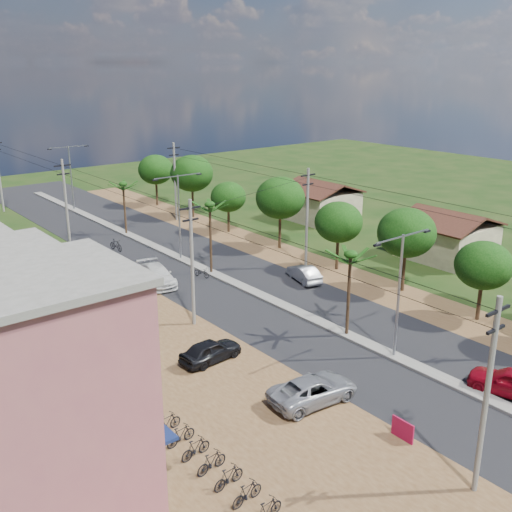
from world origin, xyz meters
The scene contains 35 objects.
ground centered at (0.00, 0.00, 0.00)m, with size 160.00×160.00×0.00m, color black.
road centered at (0.00, 15.00, 0.02)m, with size 12.00×110.00×0.04m, color black.
median centered at (0.00, 18.00, 0.09)m, with size 1.00×90.00×0.18m, color #605E56.
dirt_lot_west centered at (-15.00, 8.00, 0.02)m, with size 18.00×46.00×0.04m, color #50351B.
dirt_shoulder_east centered at (8.50, 15.00, 0.01)m, with size 5.00×90.00×0.03m, color #50351B.
shophouse_pink centered at (-21.98, 0.00, 5.16)m, with size 9.00×6.40×10.30m.
house_east_near centered at (20.00, 10.00, 2.39)m, with size 7.60×7.50×4.60m.
house_east_far centered at (21.00, 28.00, 2.39)m, with size 7.60×7.50×4.60m.
tree_east_b centered at (9.30, 0.00, 4.11)m, with size 4.00×4.00×5.83m.
tree_east_c centered at (9.70, 7.00, 4.86)m, with size 4.60×4.60×6.83m.
tree_east_d centered at (9.40, 14.00, 4.34)m, with size 4.20×4.20×6.13m.
tree_east_e centered at (9.60, 22.00, 5.09)m, with size 4.80×4.80×7.14m.
tree_east_f centered at (9.20, 30.00, 3.89)m, with size 3.80×3.80×5.52m.
tree_east_g centered at (9.80, 38.00, 5.24)m, with size 5.00×5.00×7.38m.
tree_east_h centered at (9.50, 46.00, 4.64)m, with size 4.40×4.40×6.52m.
palm_median_near centered at (0.00, 4.00, 5.54)m, with size 2.00×2.00×6.15m.
palm_median_mid centered at (0.00, 20.00, 5.90)m, with size 2.00×2.00×6.55m.
palm_median_far centered at (0.00, 36.00, 5.26)m, with size 2.00×2.00×5.85m.
streetlight_near centered at (0.00, 0.00, 4.79)m, with size 5.10×0.18×8.00m.
streetlight_mid centered at (0.00, 25.00, 4.79)m, with size 5.10×0.18×8.00m.
streetlight_far centered at (0.00, 50.00, 4.79)m, with size 5.10×0.18×8.00m.
utility_pole_w_a centered at (-7.00, -10.00, 4.76)m, with size 1.60×0.24×9.00m.
utility_pole_w_b centered at (-7.00, 12.00, 4.76)m, with size 1.60×0.24×9.00m.
utility_pole_w_c centered at (-7.00, 34.00, 4.76)m, with size 1.60×0.24×9.00m.
utility_pole_e_b centered at (7.50, 16.00, 4.76)m, with size 1.60×0.24×9.00m.
utility_pole_e_c centered at (7.50, 38.00, 4.76)m, with size 1.60×0.24×9.00m.
car_red_near centered at (1.50, -6.88, 0.79)m, with size 1.86×4.62×1.58m, color maroon.
car_silver_mid centered at (5.00, 13.55, 0.67)m, with size 1.42×4.06×1.34m, color gray.
car_white_far centered at (-5.00, 20.68, 0.77)m, with size 2.15×5.29×1.53m, color #B9B9B5.
car_parked_silver centered at (-7.50, -0.54, 0.71)m, with size 2.37×5.13×1.43m, color gray.
car_parked_dark centered at (-9.19, 6.77, 0.69)m, with size 1.64×4.07×1.39m, color black.
moto_rider_west_a centered at (-1.20, 19.74, 0.43)m, with size 0.57×1.64×0.86m, color black.
moto_rider_west_b centered at (-3.48, 31.33, 0.57)m, with size 0.54×1.90×1.14m, color black.
roadside_sign centered at (-6.48, -5.73, 0.54)m, with size 0.11×1.30×1.08m.
parked_scooter_row centered at (-15.11, -2.55, 0.50)m, with size 1.70×9.73×1.00m.
Camera 1 is at (-27.72, -20.83, 17.57)m, focal length 42.00 mm.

